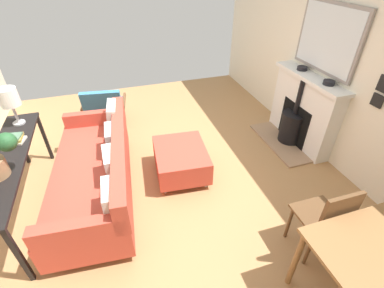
{
  "coord_description": "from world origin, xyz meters",
  "views": [
    {
      "loc": [
        0.44,
        2.77,
        2.48
      ],
      "look_at": [
        -0.37,
        0.22,
        0.57
      ],
      "focal_mm": 25.48,
      "sensor_mm": 36.0,
      "label": 1
    }
  ],
  "objects": [
    {
      "name": "fireplace",
      "position": [
        -2.2,
        -0.15,
        0.48
      ],
      "size": [
        0.62,
        1.31,
        1.07
      ],
      "color": "#9E7A5B",
      "rests_on": "ground"
    },
    {
      "name": "mantel_bowl_near",
      "position": [
        -2.23,
        -0.38,
        1.1
      ],
      "size": [
        0.15,
        0.15,
        0.05
      ],
      "color": "black",
      "rests_on": "fireplace"
    },
    {
      "name": "sofa",
      "position": [
        0.76,
        0.12,
        0.35
      ],
      "size": [
        1.03,
        2.14,
        0.83
      ],
      "color": "#B2B2B7",
      "rests_on": "ground"
    },
    {
      "name": "wall_left",
      "position": [
        -2.41,
        0.0,
        1.34
      ],
      "size": [
        0.12,
        6.04,
        2.68
      ],
      "primitive_type": "cube",
      "color": "silver",
      "rests_on": "ground"
    },
    {
      "name": "book_stack",
      "position": [
        1.59,
        -0.2,
        0.78
      ],
      "size": [
        0.3,
        0.21,
        0.07
      ],
      "color": "beige",
      "rests_on": "console_table"
    },
    {
      "name": "dining_chair_near_fireplace",
      "position": [
        -1.2,
        1.61,
        0.52
      ],
      "size": [
        0.4,
        0.4,
        0.88
      ],
      "color": "brown",
      "rests_on": "ground"
    },
    {
      "name": "console_table",
      "position": [
        1.59,
        0.12,
        0.66
      ],
      "size": [
        0.37,
        1.94,
        0.75
      ],
      "color": "black",
      "rests_on": "ground"
    },
    {
      "name": "mantel_bowl_far",
      "position": [
        -2.23,
        0.17,
        1.1
      ],
      "size": [
        0.14,
        0.14,
        0.05
      ],
      "color": "black",
      "rests_on": "fireplace"
    },
    {
      "name": "armchair_accent",
      "position": [
        0.6,
        -1.48,
        0.41
      ],
      "size": [
        0.75,
        0.68,
        0.73
      ],
      "color": "brown",
      "rests_on": "ground"
    },
    {
      "name": "mirror_over_mantel",
      "position": [
        -2.32,
        -0.15,
        1.56
      ],
      "size": [
        0.04,
        1.08,
        0.85
      ],
      "color": "gray"
    },
    {
      "name": "table_lamp_near_end",
      "position": [
        1.59,
        -0.61,
        1.08
      ],
      "size": [
        0.22,
        0.22,
        0.46
      ],
      "color": "#B2B2B7",
      "rests_on": "console_table"
    },
    {
      "name": "ground_plane",
      "position": [
        0.0,
        0.0,
        -0.0
      ],
      "size": [
        4.81,
        6.04,
        0.01
      ],
      "primitive_type": "cube",
      "color": "#A87A4C"
    },
    {
      "name": "ottoman",
      "position": [
        -0.27,
        0.07,
        0.24
      ],
      "size": [
        0.72,
        0.85,
        0.4
      ],
      "color": "#B2B2B7",
      "rests_on": "ground"
    }
  ]
}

